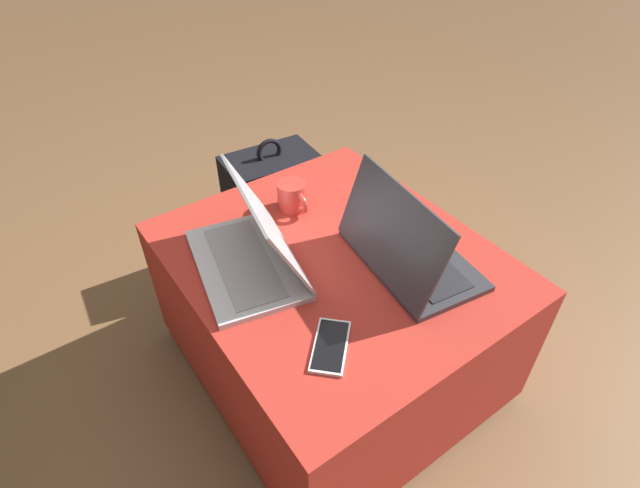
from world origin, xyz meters
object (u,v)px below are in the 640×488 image
object	(u,v)px
backpack	(272,210)
coffee_mug	(293,196)
cell_phone	(330,346)
laptop_near	(253,250)
laptop_far	(405,249)

from	to	relation	value
backpack	coffee_mug	distance (m)	0.46
coffee_mug	cell_phone	bearing A→B (deg)	-24.17
laptop_near	coffee_mug	world-z (taller)	laptop_near
laptop_far	coffee_mug	xyz separation A→B (m)	(-0.37, -0.10, -0.01)
laptop_near	coffee_mug	size ratio (longest dim) A/B	3.41
laptop_near	laptop_far	world-z (taller)	laptop_far
laptop_near	coffee_mug	distance (m)	0.26
laptop_near	cell_phone	distance (m)	0.33
laptop_near	backpack	distance (m)	0.65
cell_phone	backpack	xyz separation A→B (m)	(-0.81, 0.32, -0.26)
cell_phone	backpack	distance (m)	0.91
cell_phone	backpack	bearing A→B (deg)	-66.67
laptop_near	coffee_mug	bearing A→B (deg)	136.25
backpack	coffee_mug	world-z (taller)	coffee_mug
coffee_mug	laptop_far	bearing A→B (deg)	15.02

